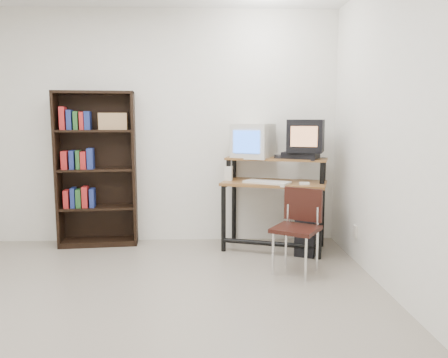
{
  "coord_description": "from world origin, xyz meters",
  "views": [
    {
      "loc": [
        0.55,
        -2.98,
        1.39
      ],
      "look_at": [
        0.7,
        1.1,
        0.83
      ],
      "focal_mm": 35.0,
      "sensor_mm": 36.0,
      "label": 1
    }
  ],
  "objects_px": {
    "computer_desk": "(274,187)",
    "pc_tower": "(309,232)",
    "crt_monitor": "(253,141)",
    "school_chair": "(298,222)",
    "crt_tv": "(306,136)",
    "bookshelf": "(97,167)"
  },
  "relations": [
    {
      "from": "computer_desk",
      "to": "pc_tower",
      "type": "relative_size",
      "value": 2.64
    },
    {
      "from": "crt_monitor",
      "to": "school_chair",
      "type": "height_order",
      "value": "crt_monitor"
    },
    {
      "from": "pc_tower",
      "to": "crt_tv",
      "type": "bearing_deg",
      "value": 126.65
    },
    {
      "from": "school_chair",
      "to": "bookshelf",
      "type": "height_order",
      "value": "bookshelf"
    },
    {
      "from": "computer_desk",
      "to": "school_chair",
      "type": "xyz_separation_m",
      "value": [
        0.12,
        -0.72,
        -0.21
      ]
    },
    {
      "from": "school_chair",
      "to": "bookshelf",
      "type": "distance_m",
      "value": 2.3
    },
    {
      "from": "computer_desk",
      "to": "bookshelf",
      "type": "height_order",
      "value": "bookshelf"
    },
    {
      "from": "school_chair",
      "to": "bookshelf",
      "type": "relative_size",
      "value": 0.45
    },
    {
      "from": "school_chair",
      "to": "crt_monitor",
      "type": "bearing_deg",
      "value": 142.13
    },
    {
      "from": "crt_tv",
      "to": "bookshelf",
      "type": "distance_m",
      "value": 2.3
    },
    {
      "from": "bookshelf",
      "to": "crt_monitor",
      "type": "bearing_deg",
      "value": -7.39
    },
    {
      "from": "crt_tv",
      "to": "school_chair",
      "type": "relative_size",
      "value": 0.6
    },
    {
      "from": "bookshelf",
      "to": "pc_tower",
      "type": "bearing_deg",
      "value": -15.29
    },
    {
      "from": "crt_tv",
      "to": "computer_desk",
      "type": "bearing_deg",
      "value": -163.84
    },
    {
      "from": "computer_desk",
      "to": "pc_tower",
      "type": "distance_m",
      "value": 0.6
    },
    {
      "from": "crt_monitor",
      "to": "computer_desk",
      "type": "bearing_deg",
      "value": -14.84
    },
    {
      "from": "computer_desk",
      "to": "pc_tower",
      "type": "height_order",
      "value": "computer_desk"
    },
    {
      "from": "crt_monitor",
      "to": "bookshelf",
      "type": "height_order",
      "value": "bookshelf"
    },
    {
      "from": "crt_monitor",
      "to": "bookshelf",
      "type": "xyz_separation_m",
      "value": [
        -1.72,
        0.05,
        -0.28
      ]
    },
    {
      "from": "computer_desk",
      "to": "crt_tv",
      "type": "height_order",
      "value": "crt_tv"
    },
    {
      "from": "crt_monitor",
      "to": "school_chair",
      "type": "distance_m",
      "value": 1.19
    },
    {
      "from": "crt_tv",
      "to": "pc_tower",
      "type": "relative_size",
      "value": 1.01
    }
  ]
}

